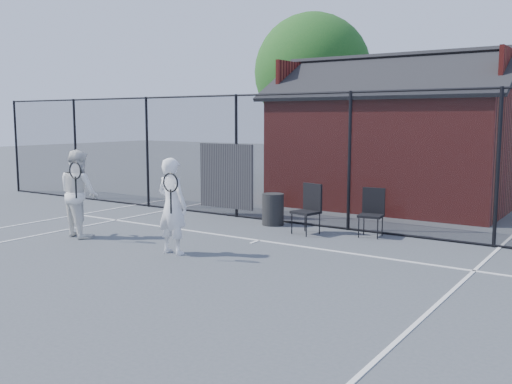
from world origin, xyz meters
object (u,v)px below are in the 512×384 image
Objects in this scene: player_back at (79,193)px; waste_bin at (273,209)px; chair_left at (306,210)px; player_front at (172,206)px; clubhouse at (394,148)px; chair_right at (371,213)px.

player_back is 2.48× the size of waste_bin.
chair_left reaches higher than waste_bin.
chair_left is at bearing 68.55° from player_front.
chair_left is (-0.06, -4.90, -1.09)m from clubhouse.
chair_left is at bearing -23.88° from waste_bin.
clubhouse reaches higher than player_front.
player_front is at bearing -2.17° from player_back.
chair_left is 1.06× the size of chair_right.
waste_bin is at bearing -105.08° from clubhouse.
player_front is 3.41m from waste_bin.
clubhouse is 3.63× the size of player_back.
player_back is 4.24m from waste_bin.
player_back reaches higher than chair_right.
clubhouse is 3.75× the size of player_front.
clubhouse is at bearing 74.92° from waste_bin.
chair_left is (3.77, 2.78, -0.38)m from player_back.
player_front is at bearing -98.07° from chair_left.
chair_right is at bearing 33.15° from player_back.
player_back is 1.74× the size of chair_left.
chair_right is at bearing -74.90° from clubhouse.
chair_left reaches higher than chair_right.
chair_right is 2.38m from waste_bin.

